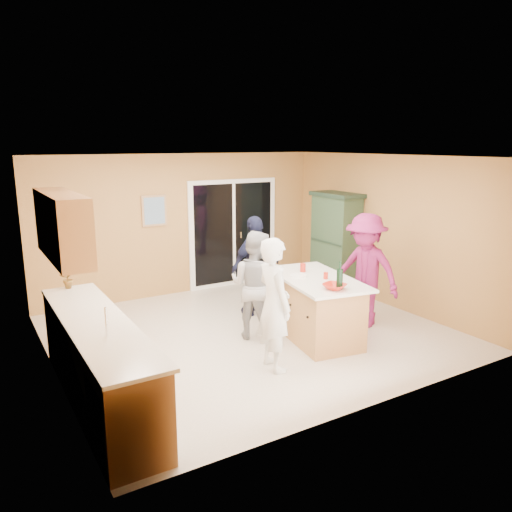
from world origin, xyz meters
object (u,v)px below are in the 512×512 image
kitchen_island (315,309)px  woman_magenta (365,270)px  woman_grey (255,285)px  woman_navy (256,265)px  woman_white (274,304)px  green_hutch (335,244)px

kitchen_island → woman_magenta: (0.97, 0.03, 0.45)m
woman_grey → woman_navy: 1.04m
woman_white → woman_grey: size_ratio=1.06×
woman_white → woman_navy: 2.09m
green_hutch → woman_navy: size_ratio=1.15×
woman_white → woman_magenta: woman_magenta is taller
green_hutch → woman_navy: (-1.96, -0.34, -0.10)m
green_hutch → woman_magenta: bearing=-115.6°
kitchen_island → woman_white: woman_white is taller
woman_white → woman_grey: (0.33, 1.01, -0.05)m
woman_white → woman_magenta: (2.04, 0.57, 0.04)m
woman_magenta → woman_navy: bearing=-156.2°
woman_navy → woman_magenta: bearing=122.5°
woman_grey → woman_magenta: size_ratio=0.90×
woman_navy → woman_magenta: woman_magenta is taller
green_hutch → woman_white: size_ratio=1.12×
kitchen_island → woman_grey: (-0.74, 0.47, 0.37)m
woman_grey → woman_magenta: 1.77m
woman_grey → woman_navy: (0.55, 0.89, 0.03)m
woman_grey → woman_magenta: woman_magenta is taller
kitchen_island → woman_white: bearing=-143.3°
kitchen_island → woman_magenta: 1.07m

